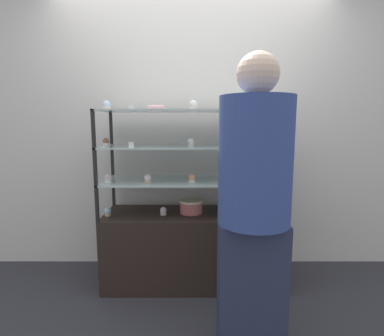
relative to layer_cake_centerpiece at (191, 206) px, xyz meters
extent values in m
plane|color=#2D2D33|center=(0.01, 0.00, -0.67)|extent=(20.00, 20.00, 0.00)
cube|color=silver|center=(0.01, 0.40, 0.63)|extent=(8.00, 0.05, 2.60)
cube|color=black|center=(0.01, 0.00, -0.36)|extent=(1.46, 0.51, 0.61)
cube|color=black|center=(-0.71, 0.24, 0.08)|extent=(0.02, 0.02, 0.28)
cube|color=black|center=(0.73, 0.24, 0.08)|extent=(0.02, 0.02, 0.28)
cube|color=black|center=(-0.71, -0.24, 0.08)|extent=(0.02, 0.02, 0.28)
cube|color=black|center=(0.73, -0.24, 0.08)|extent=(0.02, 0.02, 0.28)
cube|color=#B2C6C1|center=(0.01, 0.00, 0.22)|extent=(1.46, 0.51, 0.01)
cube|color=black|center=(-0.71, 0.24, 0.37)|extent=(0.02, 0.02, 0.28)
cube|color=black|center=(0.73, 0.24, 0.37)|extent=(0.02, 0.02, 0.28)
cube|color=black|center=(-0.71, -0.24, 0.37)|extent=(0.02, 0.02, 0.28)
cube|color=black|center=(0.73, -0.24, 0.37)|extent=(0.02, 0.02, 0.28)
cube|color=#B2C6C1|center=(0.01, 0.00, 0.50)|extent=(1.46, 0.51, 0.01)
cube|color=black|center=(-0.71, 0.24, 0.65)|extent=(0.02, 0.02, 0.28)
cube|color=black|center=(0.73, 0.24, 0.65)|extent=(0.02, 0.02, 0.28)
cube|color=black|center=(-0.71, -0.24, 0.65)|extent=(0.02, 0.02, 0.28)
cube|color=black|center=(0.73, -0.24, 0.65)|extent=(0.02, 0.02, 0.28)
cube|color=#B2C6C1|center=(0.01, 0.00, 0.79)|extent=(1.46, 0.51, 0.01)
cylinder|color=#C66660|center=(0.00, 0.00, -0.01)|extent=(0.18, 0.18, 0.10)
cylinder|color=#F4EAB2|center=(0.00, 0.00, 0.05)|extent=(0.19, 0.19, 0.02)
cube|color=brown|center=(0.34, -0.03, 0.53)|extent=(0.20, 0.16, 0.05)
cube|color=#F4EAB2|center=(0.34, -0.03, 0.56)|extent=(0.21, 0.17, 0.01)
cylinder|color=#CCB28C|center=(-0.68, -0.08, -0.04)|extent=(0.05, 0.05, 0.03)
sphere|color=silver|center=(-0.68, -0.08, -0.02)|extent=(0.05, 0.05, 0.05)
cylinder|color=beige|center=(-0.23, -0.05, -0.04)|extent=(0.05, 0.05, 0.03)
sphere|color=silver|center=(-0.23, -0.05, -0.02)|extent=(0.05, 0.05, 0.05)
cylinder|color=white|center=(0.25, -0.09, -0.04)|extent=(0.05, 0.05, 0.03)
sphere|color=silver|center=(0.25, -0.09, -0.02)|extent=(0.05, 0.05, 0.05)
cylinder|color=beige|center=(0.68, -0.08, -0.04)|extent=(0.05, 0.05, 0.03)
sphere|color=white|center=(0.68, -0.08, -0.02)|extent=(0.05, 0.05, 0.05)
cube|color=white|center=(0.31, -0.23, -0.03)|extent=(0.04, 0.00, 0.04)
cylinder|color=white|center=(-0.66, -0.09, 0.24)|extent=(0.06, 0.06, 0.02)
sphere|color=silver|center=(-0.66, -0.09, 0.26)|extent=(0.06, 0.06, 0.06)
cylinder|color=#CCB28C|center=(-0.34, -0.11, 0.24)|extent=(0.06, 0.06, 0.02)
sphere|color=silver|center=(-0.34, -0.11, 0.26)|extent=(0.06, 0.06, 0.06)
cylinder|color=beige|center=(0.01, -0.10, 0.24)|extent=(0.06, 0.06, 0.02)
sphere|color=#E5996B|center=(0.01, -0.10, 0.26)|extent=(0.06, 0.06, 0.06)
cylinder|color=#CCB28C|center=(0.36, -0.12, 0.24)|extent=(0.06, 0.06, 0.02)
sphere|color=#8C5B42|center=(0.36, -0.12, 0.26)|extent=(0.06, 0.06, 0.06)
cylinder|color=#CCB28C|center=(0.69, -0.06, 0.24)|extent=(0.06, 0.06, 0.02)
sphere|color=#E5996B|center=(0.69, -0.06, 0.26)|extent=(0.06, 0.06, 0.06)
cube|color=white|center=(0.44, -0.23, 0.25)|extent=(0.04, 0.00, 0.04)
cylinder|color=white|center=(-0.68, -0.06, 0.52)|extent=(0.05, 0.05, 0.03)
sphere|color=#8C5B42|center=(-0.68, -0.06, 0.55)|extent=(0.05, 0.05, 0.05)
cylinder|color=beige|center=(0.00, -0.10, 0.52)|extent=(0.05, 0.05, 0.03)
sphere|color=white|center=(0.00, -0.10, 0.55)|extent=(0.05, 0.05, 0.05)
cylinder|color=#CCB28C|center=(0.70, -0.14, 0.52)|extent=(0.05, 0.05, 0.03)
sphere|color=silver|center=(0.70, -0.14, 0.55)|extent=(0.05, 0.05, 0.05)
cube|color=white|center=(-0.44, -0.23, 0.53)|extent=(0.04, 0.00, 0.04)
cylinder|color=beige|center=(-0.66, -0.06, 0.81)|extent=(0.06, 0.06, 0.03)
sphere|color=silver|center=(-0.66, -0.06, 0.84)|extent=(0.06, 0.06, 0.06)
cylinder|color=beige|center=(0.02, -0.12, 0.81)|extent=(0.06, 0.06, 0.03)
sphere|color=white|center=(0.02, -0.12, 0.84)|extent=(0.06, 0.06, 0.06)
cylinder|color=beige|center=(0.67, -0.06, 0.81)|extent=(0.06, 0.06, 0.03)
sphere|color=silver|center=(0.67, -0.06, 0.84)|extent=(0.06, 0.06, 0.06)
cube|color=white|center=(-0.43, -0.23, 0.82)|extent=(0.04, 0.00, 0.04)
torus|color=#EFB2BC|center=(-0.28, -0.02, 0.81)|extent=(0.14, 0.14, 0.04)
cube|color=#282D47|center=(0.35, -0.80, -0.27)|extent=(0.39, 0.21, 0.81)
cylinder|color=#33478C|center=(0.35, -0.80, 0.48)|extent=(0.40, 0.40, 0.70)
sphere|color=beige|center=(0.35, -0.80, 0.95)|extent=(0.23, 0.23, 0.23)
camera|label=1|loc=(0.01, -2.43, 0.69)|focal=28.00mm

